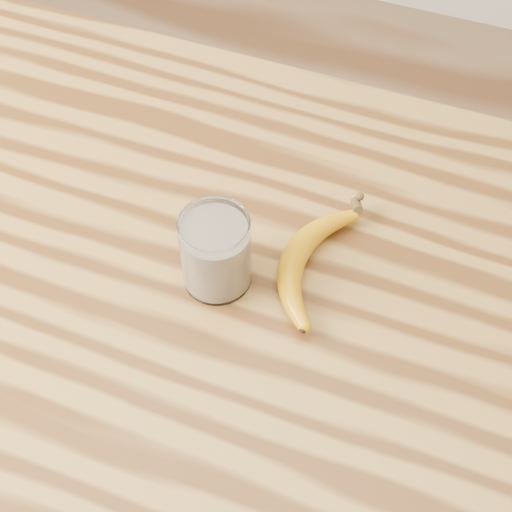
% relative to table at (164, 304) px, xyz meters
% --- Properties ---
extents(table, '(1.20, 0.80, 0.90)m').
position_rel_table_xyz_m(table, '(0.00, 0.00, 0.00)').
color(table, olive).
rests_on(table, ground).
extents(smoothie_glass, '(0.08, 0.08, 0.10)m').
position_rel_table_xyz_m(smoothie_glass, '(0.09, -0.01, 0.18)').
color(smoothie_glass, white).
rests_on(smoothie_glass, table).
extents(banana, '(0.10, 0.27, 0.03)m').
position_rel_table_xyz_m(banana, '(0.17, 0.04, 0.15)').
color(banana, '#C58106').
rests_on(banana, table).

